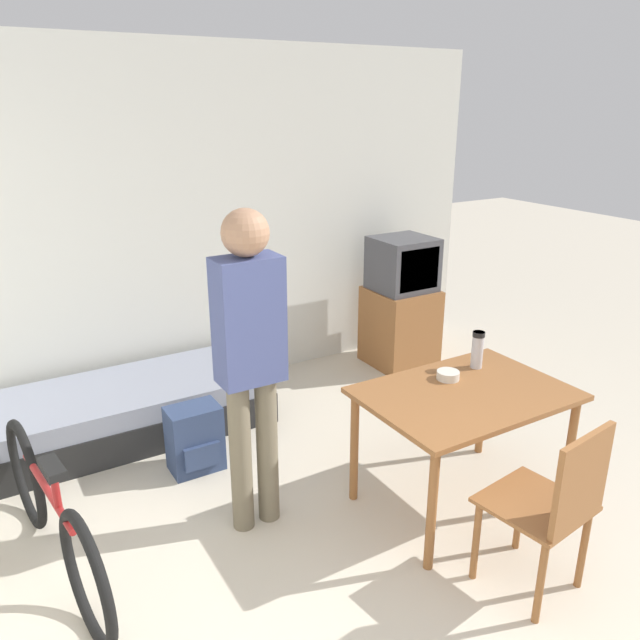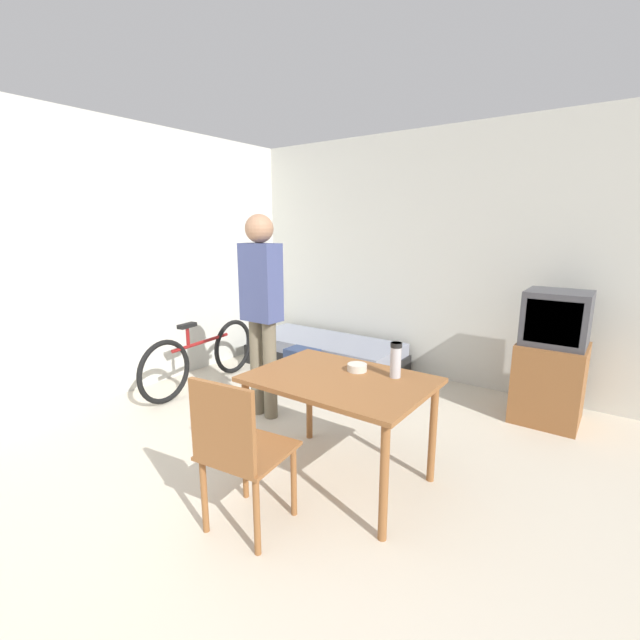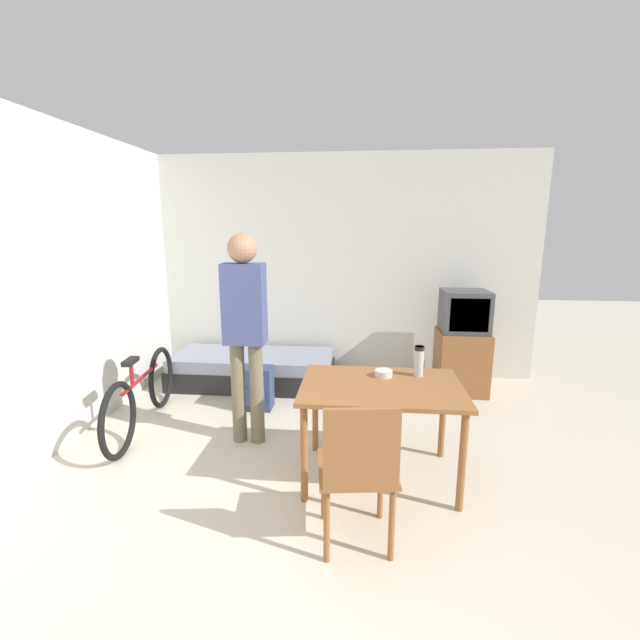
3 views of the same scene
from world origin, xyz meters
name	(u,v)px [view 2 (image 2 of 3)]	position (x,y,z in m)	size (l,w,h in m)	color
ground_plane	(85,567)	(0.00, 0.00, 0.00)	(20.00, 20.00, 0.00)	beige
wall_back	(409,257)	(0.00, 3.75, 1.35)	(5.08, 0.06, 2.70)	silver
wall_left	(153,259)	(-2.07, 1.86, 1.35)	(0.06, 4.72, 2.70)	silver
daybed	(324,354)	(-0.81, 3.23, 0.18)	(1.90, 0.81, 0.37)	black
tv	(551,361)	(1.59, 3.26, 0.55)	(0.54, 0.55, 1.16)	brown
dining_table	(340,390)	(0.61, 1.41, 0.64)	(1.15, 0.81, 0.73)	brown
wooden_chair	(237,448)	(0.45, 0.64, 0.52)	(0.49, 0.49, 0.92)	brown
bicycle	(202,357)	(-1.54, 2.00, 0.33)	(0.25, 1.64, 0.73)	black
person_standing	(261,301)	(-0.50, 1.86, 1.06)	(0.34, 0.24, 1.79)	#6B604C
thermos_flask	(396,358)	(0.89, 1.63, 0.86)	(0.07, 0.07, 0.23)	#B7B7BC
mate_bowl	(357,367)	(0.63, 1.59, 0.75)	(0.13, 0.13, 0.05)	beige
backpack	(302,370)	(-0.61, 2.55, 0.22)	(0.33, 0.26, 0.44)	navy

